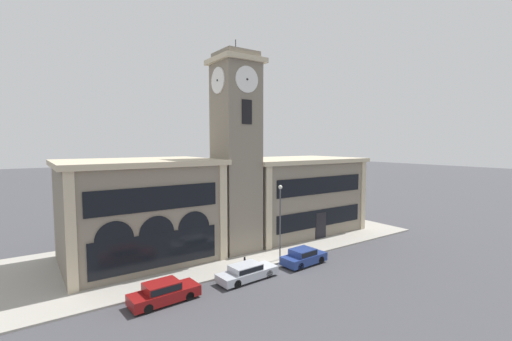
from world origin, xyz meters
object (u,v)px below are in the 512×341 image
parked_car_far (303,256)px  bollard (245,263)px  street_lamp (280,212)px  parked_car_near (164,292)px  parked_car_mid (247,272)px

parked_car_far → bollard: (-5.01, 1.63, -0.07)m
parked_car_far → street_lamp: 4.30m
street_lamp → bollard: 5.44m
parked_car_near → parked_car_mid: size_ratio=0.93×
parked_car_mid → street_lamp: bearing=17.8°
parked_car_near → parked_car_mid: 6.57m
parked_car_near → street_lamp: street_lamp is taller
parked_car_near → bollard: size_ratio=4.39×
parked_car_near → bollard: bearing=8.7°
parked_car_near → bollard: (7.42, 1.63, -0.07)m
parked_car_far → parked_car_mid: bearing=176.4°
parked_car_mid → parked_car_near: bearing=176.4°
parked_car_near → street_lamp: 12.06m
parked_car_mid → bollard: 1.84m
parked_car_near → bollard: 7.60m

